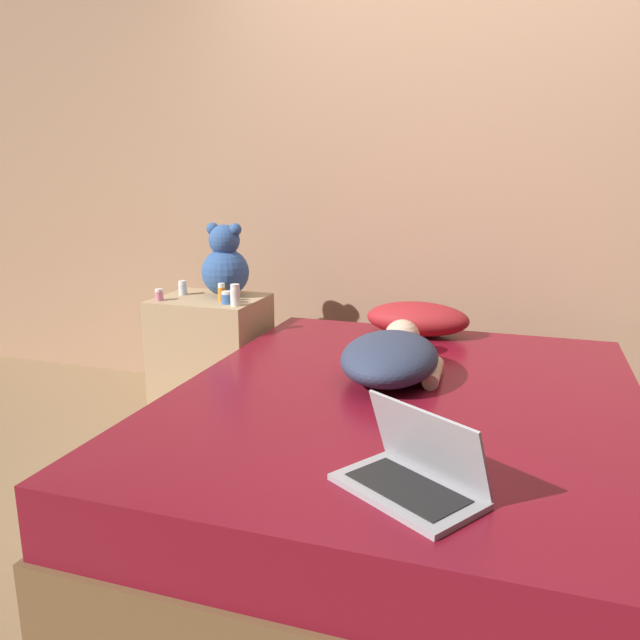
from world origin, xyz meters
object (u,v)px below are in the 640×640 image
object	(u,v)px
pillow	(417,319)
bottle_orange	(222,293)
laptop	(415,472)
bottle_pink	(159,295)
bottle_blue	(227,298)
bottle_clear	(183,288)
bottle_white	(235,295)
teddy_bear	(225,264)
person_lying	(392,356)

from	to	relation	value
pillow	bottle_orange	bearing A→B (deg)	-168.83
laptop	bottle_pink	distance (m)	1.95
bottle_blue	bottle_orange	size ratio (longest dim) A/B	0.67
bottle_clear	bottle_blue	bearing A→B (deg)	-22.31
bottle_white	teddy_bear	bearing A→B (deg)	126.27
teddy_bear	bottle_pink	xyz separation A→B (m)	(-0.26, -0.22, -0.13)
bottle_blue	bottle_pink	bearing A→B (deg)	-174.32
bottle_white	bottle_blue	bearing A→B (deg)	152.17
pillow	bottle_pink	distance (m)	1.28
teddy_bear	pillow	bearing A→B (deg)	2.31
laptop	teddy_bear	bearing A→B (deg)	163.03
bottle_white	person_lying	bearing A→B (deg)	-25.15
bottle_clear	bottle_orange	xyz separation A→B (m)	(0.27, -0.10, 0.01)
person_lying	bottle_clear	world-z (taller)	bottle_clear
person_lying	bottle_white	bearing A→B (deg)	151.82
bottle_white	laptop	bearing A→B (deg)	-48.98
laptop	bottle_orange	world-z (taller)	bottle_orange
person_lying	teddy_bear	bearing A→B (deg)	145.66
bottle_pink	teddy_bear	bearing A→B (deg)	39.69
teddy_bear	bottle_blue	world-z (taller)	teddy_bear
person_lying	bottle_orange	bearing A→B (deg)	151.00
bottle_pink	bottle_blue	size ratio (longest dim) A/B	0.94
bottle_white	bottle_blue	xyz separation A→B (m)	(-0.06, 0.03, -0.02)
bottle_white	bottle_blue	size ratio (longest dim) A/B	1.71
bottle_white	bottle_blue	distance (m)	0.07
person_lying	bottle_blue	xyz separation A→B (m)	(-0.91, 0.43, 0.09)
bottle_pink	bottle_orange	xyz separation A→B (m)	(0.31, 0.07, 0.02)
laptop	pillow	bearing A→B (deg)	132.10
bottle_white	bottle_orange	size ratio (longest dim) A/B	1.14
person_lying	bottle_pink	world-z (taller)	bottle_pink
bottle_white	bottle_orange	world-z (taller)	bottle_white
pillow	bottle_orange	size ratio (longest dim) A/B	5.30
teddy_bear	bottle_blue	distance (m)	0.24
pillow	bottle_white	xyz separation A→B (m)	(-0.83, -0.25, 0.11)
bottle_blue	bottle_orange	distance (m)	0.06
bottle_orange	bottle_blue	bearing A→B (deg)	-37.10
bottle_white	bottle_pink	distance (m)	0.42
teddy_bear	bottle_clear	xyz separation A→B (m)	(-0.23, -0.05, -0.13)
bottle_pink	bottle_clear	distance (m)	0.17
bottle_orange	bottle_pink	bearing A→B (deg)	-167.19
bottle_pink	bottle_orange	bearing A→B (deg)	12.81
bottle_pink	pillow	bearing A→B (deg)	11.58
person_lying	bottle_orange	distance (m)	1.07
person_lying	bottle_blue	distance (m)	1.01
laptop	bottle_orange	xyz separation A→B (m)	(-1.19, 1.31, 0.13)
pillow	bottle_orange	xyz separation A→B (m)	(-0.94, -0.19, 0.10)
bottle_white	bottle_orange	xyz separation A→B (m)	(-0.11, 0.07, -0.01)
pillow	person_lying	xyz separation A→B (m)	(0.01, -0.65, 0.00)
bottle_white	bottle_clear	size ratio (longest dim) A/B	1.44
bottle_clear	bottle_orange	distance (m)	0.29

